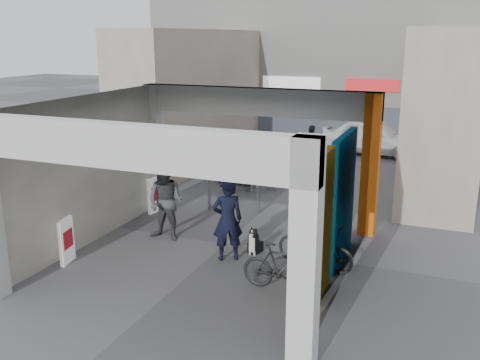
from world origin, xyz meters
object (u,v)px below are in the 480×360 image
at_px(man_back_turned, 166,202).
at_px(white_van, 374,137).
at_px(man_elderly, 336,199).
at_px(cafe_set, 251,178).
at_px(man_crates, 312,148).
at_px(border_collie, 254,243).
at_px(man_with_dog, 227,220).
at_px(produce_stand, 238,173).
at_px(bicycle_front, 315,247).
at_px(bicycle_rear, 282,268).

height_order(man_back_turned, white_van, man_back_turned).
relative_size(man_back_turned, man_elderly, 1.19).
bearing_deg(cafe_set, man_crates, 69.92).
relative_size(border_collie, man_with_dog, 0.35).
bearing_deg(man_with_dog, white_van, -128.21).
distance_m(cafe_set, white_van, 7.38).
bearing_deg(man_with_dog, man_crates, -119.59).
distance_m(cafe_set, produce_stand, 0.84).
height_order(produce_stand, bicycle_front, bicycle_front).
relative_size(man_back_turned, bicycle_rear, 1.19).
height_order(man_back_turned, bicycle_front, man_back_turned).
height_order(man_elderly, bicycle_rear, man_elderly).
xyz_separation_m(produce_stand, man_with_dog, (2.19, -5.95, 0.58)).
bearing_deg(man_back_turned, man_crates, 81.88).
bearing_deg(cafe_set, white_van, 67.29).
relative_size(produce_stand, bicycle_front, 0.73).
height_order(man_crates, white_van, man_crates).
bearing_deg(bicycle_rear, bicycle_front, -11.43).
height_order(man_back_turned, man_crates, man_back_turned).
bearing_deg(border_collie, man_elderly, 73.34).
bearing_deg(man_back_turned, cafe_set, 88.43).
distance_m(produce_stand, man_with_dog, 6.37).
relative_size(produce_stand, man_crates, 0.77).
height_order(bicycle_front, white_van, white_van).
distance_m(cafe_set, bicycle_rear, 7.18).
relative_size(man_crates, white_van, 0.39).
height_order(cafe_set, bicycle_front, cafe_set).
distance_m(border_collie, man_crates, 8.15).
bearing_deg(bicycle_front, man_back_turned, 99.34).
distance_m(man_elderly, white_van, 9.47).
height_order(man_with_dog, bicycle_front, man_with_dog).
bearing_deg(produce_stand, man_with_dog, -84.86).
height_order(man_elderly, bicycle_front, man_elderly).
height_order(man_back_turned, bicycle_rear, man_back_turned).
xyz_separation_m(man_with_dog, white_van, (1.34, 12.27, -0.19)).
distance_m(man_crates, bicycle_rear, 9.83).
xyz_separation_m(produce_stand, border_collie, (2.62, -5.43, -0.08)).
bearing_deg(bicycle_front, produce_stand, 48.85).
relative_size(man_elderly, bicycle_front, 0.91).
height_order(man_with_dog, man_elderly, man_with_dog).
distance_m(border_collie, bicycle_rear, 1.93).
height_order(bicycle_front, bicycle_rear, bicycle_rear).
xyz_separation_m(man_elderly, white_van, (-0.46, 9.46, -0.08)).
xyz_separation_m(man_with_dog, man_crates, (-0.36, 8.61, -0.09)).
distance_m(bicycle_rear, white_van, 13.30).
bearing_deg(white_van, border_collie, -175.53).
relative_size(man_back_turned, man_crates, 1.15).
distance_m(border_collie, white_van, 11.80).
height_order(man_with_dog, man_crates, man_with_dog).
height_order(produce_stand, border_collie, produce_stand).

